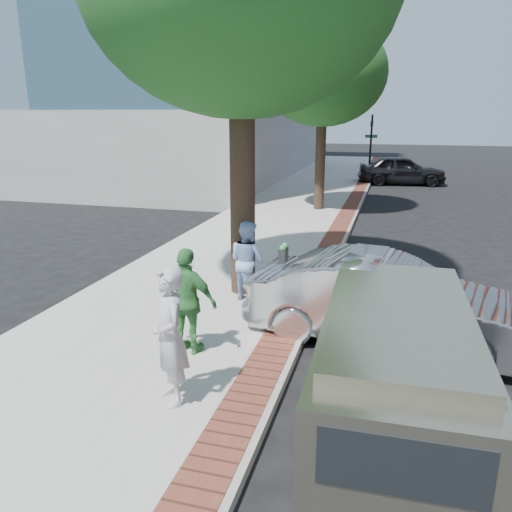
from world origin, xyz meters
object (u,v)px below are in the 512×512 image
(person_gray, at_px, (170,336))
(person_green, at_px, (188,301))
(bg_car, at_px, (402,170))
(van, at_px, (396,358))
(parking_meter, at_px, (283,266))
(person_officer, at_px, (247,260))
(sedan_silver, at_px, (385,302))

(person_gray, distance_m, person_green, 1.44)
(bg_car, bearing_deg, van, 172.30)
(bg_car, distance_m, van, 23.37)
(person_green, bearing_deg, person_gray, 112.66)
(person_gray, bearing_deg, parking_meter, 126.07)
(person_officer, height_order, van, person_officer)
(person_officer, relative_size, sedan_silver, 0.35)
(parking_meter, height_order, van, van)
(bg_car, bearing_deg, person_officer, 163.79)
(person_officer, bearing_deg, sedan_silver, -170.62)
(person_gray, xyz_separation_m, van, (2.84, 0.51, -0.17))
(sedan_silver, bearing_deg, person_green, 123.88)
(person_officer, distance_m, sedan_silver, 2.98)
(person_green, distance_m, sedan_silver, 3.35)
(parking_meter, height_order, bg_car, parking_meter)
(parking_meter, xyz_separation_m, person_green, (-1.17, -1.62, -0.19))
(person_officer, xyz_separation_m, person_green, (-0.22, -2.55, 0.04))
(person_gray, height_order, bg_car, person_gray)
(person_gray, xyz_separation_m, sedan_silver, (2.65, 2.88, -0.32))
(parking_meter, height_order, sedan_silver, parking_meter)
(bg_car, bearing_deg, person_green, 164.23)
(parking_meter, relative_size, person_officer, 0.89)
(person_gray, bearing_deg, van, 61.56)
(parking_meter, bearing_deg, person_green, -125.83)
(sedan_silver, height_order, bg_car, bg_car)
(sedan_silver, bearing_deg, parking_meter, 93.09)
(person_officer, bearing_deg, person_gray, 122.26)
(sedan_silver, bearing_deg, person_officer, 76.54)
(person_green, bearing_deg, sedan_silver, -144.95)
(person_gray, relative_size, bg_car, 0.39)
(sedan_silver, bearing_deg, person_gray, 144.99)
(parking_meter, height_order, person_officer, person_officer)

